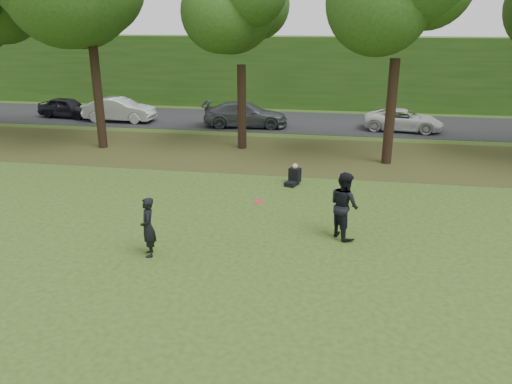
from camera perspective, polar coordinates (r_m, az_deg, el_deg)
ground at (r=12.14m, az=-0.66°, el=-11.69°), size 120.00×120.00×0.00m
leaf_litter at (r=24.13m, az=5.00°, el=4.23°), size 60.00×7.00×0.01m
street at (r=31.90m, az=6.31°, el=7.91°), size 70.00×7.00×0.02m
far_hedge at (r=37.47m, az=7.10°, el=13.42°), size 70.00×3.00×5.00m
player_left at (r=13.96m, az=-12.24°, el=-3.95°), size 0.61×0.72×1.69m
player_right at (r=14.97m, az=10.04°, el=-1.49°), size 1.19×1.25×2.03m
parked_cars at (r=30.44m, az=3.28°, el=8.79°), size 36.28×3.24×1.48m
frisbee at (r=13.61m, az=0.28°, el=-1.10°), size 0.31×0.32×0.11m
seated_person at (r=19.77m, az=4.35°, el=1.76°), size 0.64×0.83×0.83m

